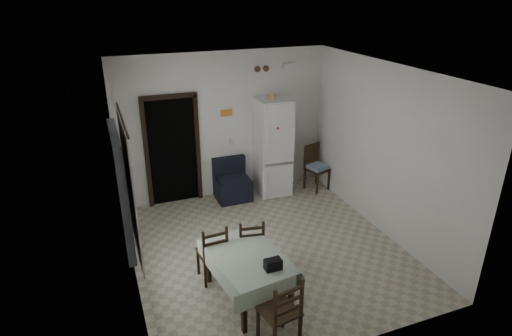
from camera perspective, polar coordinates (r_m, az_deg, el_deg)
The scene contains 25 objects.
ground at distance 7.17m, azimuth 1.47°, elevation -10.71°, with size 4.50×4.50×0.00m, color #ADA68D.
ceiling at distance 6.06m, azimuth 1.75°, elevation 12.72°, with size 4.20×4.50×0.02m, color white, non-canonical shape.
wall_back at distance 8.47m, azimuth -4.29°, elevation 5.59°, with size 4.20×0.02×2.90m, color white, non-canonical shape.
wall_front at distance 4.72m, azimuth 12.30°, elevation -10.05°, with size 4.20×0.02×2.90m, color white, non-canonical shape.
wall_left at distance 6.05m, azimuth -17.11°, elevation -2.81°, with size 0.02×4.50×2.90m, color white, non-canonical shape.
wall_right at distance 7.49m, azimuth 16.61°, elevation 2.28°, with size 0.02×4.50×2.90m, color white, non-canonical shape.
doorway at distance 8.56m, azimuth -11.35°, elevation 2.63°, with size 1.06×0.52×2.22m.
window_recess at distance 5.83m, azimuth -17.52°, elevation -2.81°, with size 0.10×1.20×1.60m, color silver.
curtain at distance 5.83m, azimuth -16.45°, elevation -2.65°, with size 0.02×1.45×1.85m, color beige.
curtain_rod at distance 5.50m, azimuth -17.46°, elevation 6.31°, with size 0.02×0.02×1.60m, color black.
calendar at distance 8.42m, azimuth -3.98°, elevation 6.71°, with size 0.28×0.02×0.40m, color white.
calendar_image at distance 8.39m, azimuth -3.98°, elevation 7.36°, with size 0.24×0.01×0.14m, color orange.
light_switch at distance 8.61m, azimuth -3.25°, elevation 3.47°, with size 0.08×0.02×0.12m, color beige.
vent_left at distance 8.42m, azimuth 0.19°, elevation 13.06°, with size 0.12×0.12×0.03m, color #543521.
vent_right at distance 8.49m, azimuth 1.35°, elevation 13.13°, with size 0.12×0.12×0.03m, color #543521.
emergency_light at distance 8.65m, azimuth 4.38°, elevation 13.46°, with size 0.25×0.07×0.09m, color white.
fridge at distance 8.63m, azimuth 2.25°, elevation 2.79°, with size 0.65×0.65×1.99m, color white, non-canonical shape.
tan_cone at distance 8.29m, azimuth 2.06°, elevation 9.73°, with size 0.20×0.20×0.16m, color tan.
navy_seat at distance 8.57m, azimuth -3.13°, elevation -1.62°, with size 0.68×0.65×0.82m, color black, non-canonical shape.
corner_chair at distance 9.03m, azimuth 8.20°, elevation -0.01°, with size 0.42×0.42×0.96m, color black, non-canonical shape.
dining_table at distance 6.02m, azimuth -1.15°, elevation -14.24°, with size 0.87×1.32×0.68m, color #A9BDA2, non-canonical shape.
black_bag at distance 5.53m, azimuth 2.29°, elevation -12.71°, with size 0.22×0.13×0.14m, color black.
dining_chair_far_left at distance 6.32m, azimuth -5.88°, elevation -10.99°, with size 0.40×0.40×0.92m, color black, non-canonical shape.
dining_chair_far_right at distance 6.48m, azimuth -0.80°, elevation -10.03°, with size 0.39×0.39×0.90m, color black, non-canonical shape.
dining_chair_near_head at distance 5.29m, azimuth 3.12°, elevation -18.39°, with size 0.42×0.42×0.98m, color black, non-canonical shape.
Camera 1 is at (-2.31, -5.49, 3.99)m, focal length 30.00 mm.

